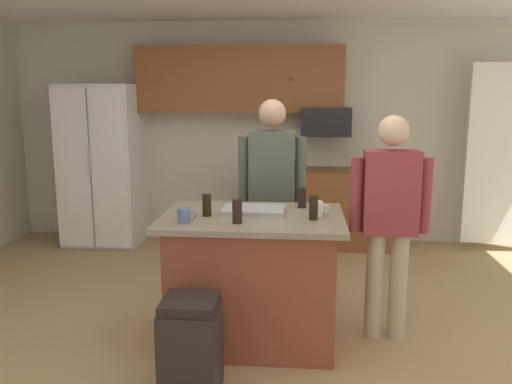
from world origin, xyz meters
TOP-DOWN VIEW (x-y plane):
  - floor at (0.00, 0.00)m, footprint 7.04×7.04m
  - back_wall at (0.00, 2.80)m, footprint 6.40×0.10m
  - french_door_window_panel at (2.60, 2.40)m, footprint 0.90×0.06m
  - cabinet_run_upper at (-0.40, 2.60)m, footprint 2.40×0.38m
  - cabinet_run_lower at (0.60, 2.48)m, footprint 1.80×0.63m
  - refrigerator at (-2.00, 2.38)m, footprint 0.86×0.76m
  - microwave_over_range at (0.60, 2.50)m, footprint 0.56×0.40m
  - kitchen_island at (-0.00, -0.03)m, footprint 1.28×0.91m
  - person_guest_by_door at (0.09, 0.78)m, footprint 0.57×0.23m
  - person_host_foreground at (0.97, 0.12)m, footprint 0.57×0.22m
  - mug_blue_stoneware at (0.45, -0.01)m, footprint 0.12×0.08m
  - mug_ceramic_white at (-0.43, -0.27)m, footprint 0.13×0.09m
  - tumbler_amber at (0.42, -0.12)m, footprint 0.06×0.06m
  - glass_dark_ale at (-0.32, -0.07)m, footprint 0.06×0.06m
  - glass_pilsner at (-0.08, -0.26)m, footprint 0.07×0.07m
  - glass_stout_tall at (0.34, 0.25)m, footprint 0.07×0.07m
  - serving_tray at (-0.00, 0.03)m, footprint 0.44×0.30m
  - trash_bin at (-0.30, -0.77)m, footprint 0.34×0.34m

SIDE VIEW (x-z plane):
  - floor at x=0.00m, z-range 0.00..0.00m
  - trash_bin at x=-0.30m, z-range 0.00..0.61m
  - cabinet_run_lower at x=0.60m, z-range 0.00..0.90m
  - kitchen_island at x=0.00m, z-range 0.01..0.95m
  - refrigerator at x=-2.00m, z-range 0.00..1.87m
  - person_host_foreground at x=0.97m, z-range 0.12..1.76m
  - serving_tray at x=0.00m, z-range 0.94..0.98m
  - mug_ceramic_white at x=-0.43m, z-range 0.94..1.04m
  - mug_blue_stoneware at x=0.45m, z-range 0.94..1.05m
  - person_guest_by_door at x=0.09m, z-range 0.14..1.87m
  - glass_stout_tall at x=0.34m, z-range 0.94..1.09m
  - glass_dark_ale at x=-0.32m, z-range 0.94..1.09m
  - glass_pilsner at x=-0.08m, z-range 0.94..1.10m
  - tumbler_amber at x=0.42m, z-range 0.94..1.10m
  - french_door_window_panel at x=2.60m, z-range 0.10..2.10m
  - back_wall at x=0.00m, z-range 0.00..2.60m
  - microwave_over_range at x=0.60m, z-range 1.29..1.61m
  - cabinet_run_upper at x=-0.40m, z-range 1.55..2.30m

